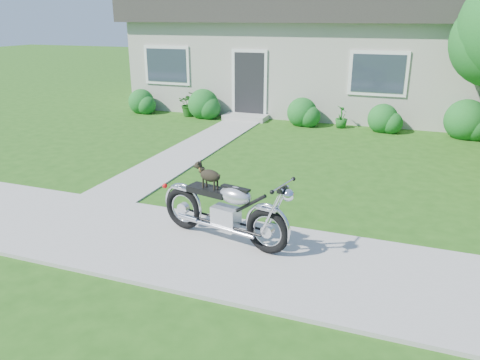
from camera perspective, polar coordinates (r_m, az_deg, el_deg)
name	(u,v)px	position (r m, az deg, el deg)	size (l,w,h in m)	color
ground	(146,238)	(7.31, -11.37, -6.95)	(80.00, 80.00, 0.00)	#235114
sidewalk	(146,237)	(7.30, -11.38, -6.81)	(24.00, 2.20, 0.04)	#9E9B93
walkway	(198,147)	(12.10, -5.17, 4.06)	(1.20, 8.00, 0.03)	#9E9B93
house	(316,46)	(17.90, 9.22, 15.81)	(12.60, 7.03, 4.50)	#BAB6A8
shrub_row	(310,112)	(14.58, 8.53, 8.21)	(11.31, 1.15, 1.15)	#185C1E
potted_plant_left	(190,103)	(15.98, -6.17, 9.26)	(0.76, 0.66, 0.84)	#194C14
potted_plant_right	(342,117)	(14.49, 12.27, 7.54)	(0.37, 0.37, 0.67)	#1A5F1B
motorcycle_with_dog	(225,209)	(6.80, -1.80, -3.56)	(2.20, 0.79, 1.14)	black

